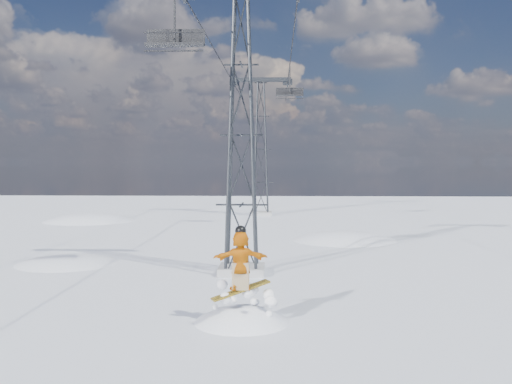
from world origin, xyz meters
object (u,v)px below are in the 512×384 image
lift_tower_far (261,150)px  lift_chair_near (175,39)px  lift_tower_near (241,136)px  snowboarder_jump (242,380)px

lift_tower_far → lift_chair_near: bearing=-94.6°
lift_tower_near → lift_chair_near: 4.58m
lift_tower_near → lift_chair_near: bearing=-134.4°
lift_tower_near → lift_tower_far: bearing=90.0°
lift_tower_far → snowboarder_jump: lift_tower_far is taller
lift_chair_near → lift_tower_near: bearing=45.6°
lift_tower_near → lift_tower_far: size_ratio=1.00×
lift_chair_near → lift_tower_far: bearing=85.4°
lift_tower_far → lift_chair_near: size_ratio=4.44×
lift_tower_near → snowboarder_jump: 9.94m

